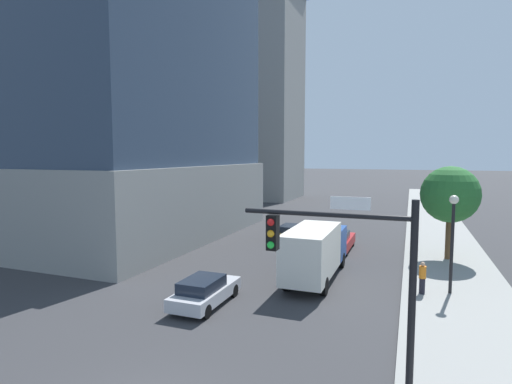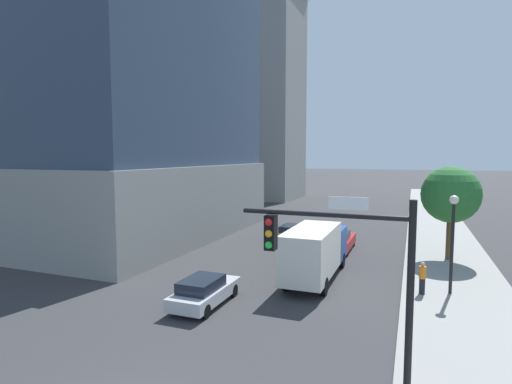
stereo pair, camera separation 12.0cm
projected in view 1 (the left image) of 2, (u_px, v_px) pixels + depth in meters
The scene contains 10 objects.
sidewalk at pixel (448, 264), 25.73m from camera, with size 5.34×120.00×0.15m, color gray.
construction_building at pixel (250, 79), 65.59m from camera, with size 16.18×12.73×45.27m.
traffic_light_pole at pixel (347, 260), 11.33m from camera, with size 4.90×0.48×5.71m.
street_lamp at pixel (453, 228), 19.87m from camera, with size 0.44×0.44×4.91m.
street_tree at pixel (450, 195), 26.44m from camera, with size 3.70×3.70×6.15m.
car_gold at pixel (293, 233), 32.87m from camera, with size 1.85×4.59×1.43m.
car_red at pixel (338, 241), 29.72m from camera, with size 1.84×4.78×1.49m.
car_silver at pixel (205, 291), 18.84m from camera, with size 1.78×4.27×1.37m.
box_truck at pixel (316, 250), 22.64m from camera, with size 2.24×7.89×3.09m.
pedestrian_orange_shirt at pixel (422, 278), 20.00m from camera, with size 0.34×0.34×1.61m.
Camera 1 is at (6.57, -7.93, 7.01)m, focal length 28.37 mm.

